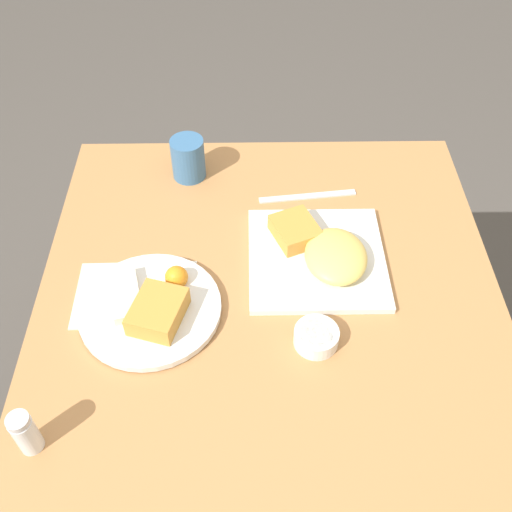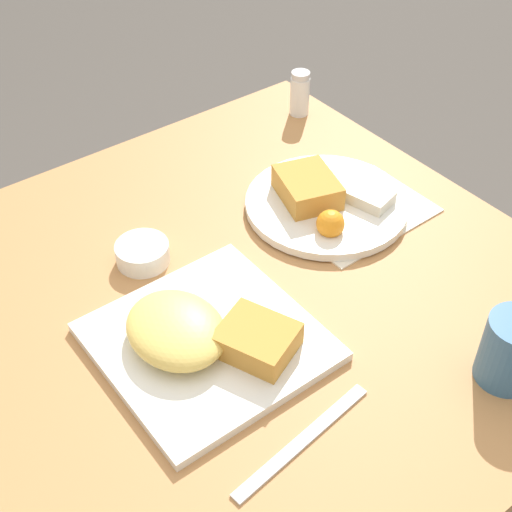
{
  "view_description": "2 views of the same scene",
  "coord_description": "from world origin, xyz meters",
  "views": [
    {
      "loc": [
        -0.74,
        0.04,
        1.64
      ],
      "look_at": [
        0.03,
        0.03,
        0.79
      ],
      "focal_mm": 42.0,
      "sensor_mm": 36.0,
      "label": 1
    },
    {
      "loc": [
        0.59,
        -0.42,
        1.47
      ],
      "look_at": [
        -0.02,
        0.04,
        0.79
      ],
      "focal_mm": 50.0,
      "sensor_mm": 36.0,
      "label": 2
    }
  ],
  "objects": [
    {
      "name": "ground_plane",
      "position": [
        0.0,
        0.0,
        0.0
      ],
      "size": [
        8.0,
        8.0,
        0.0
      ],
      "primitive_type": "plane",
      "color": "#4C4742"
    },
    {
      "name": "dining_table",
      "position": [
        0.0,
        0.0,
        0.66
      ],
      "size": [
        0.89,
        0.89,
        0.75
      ],
      "color": "#B27A47",
      "rests_on": "ground_plane"
    },
    {
      "name": "menu_card",
      "position": [
        -0.03,
        0.26,
        0.75
      ],
      "size": [
        0.16,
        0.23,
        0.0
      ],
      "rotation": [
        0.0,
        0.0,
        0.02
      ],
      "color": "beige",
      "rests_on": "dining_table"
    },
    {
      "name": "plate_square_near",
      "position": [
        0.05,
        -0.1,
        0.77
      ],
      "size": [
        0.27,
        0.27,
        0.06
      ],
      "color": "white",
      "rests_on": "dining_table"
    },
    {
      "name": "plate_oval_far",
      "position": [
        -0.07,
        0.22,
        0.77
      ],
      "size": [
        0.26,
        0.26,
        0.05
      ],
      "color": "white",
      "rests_on": "menu_card"
    },
    {
      "name": "sauce_ramekin",
      "position": [
        -0.14,
        -0.08,
        0.77
      ],
      "size": [
        0.08,
        0.08,
        0.03
      ],
      "color": "white",
      "rests_on": "dining_table"
    },
    {
      "name": "salt_shaker",
      "position": [
        -0.33,
        0.38,
        0.79
      ],
      "size": [
        0.04,
        0.04,
        0.09
      ],
      "color": "white",
      "rests_on": "dining_table"
    },
    {
      "name": "butter_knife",
      "position": [
        0.24,
        -0.09,
        0.75
      ],
      "size": [
        0.04,
        0.22,
        0.0
      ],
      "rotation": [
        0.0,
        0.0,
        1.69
      ],
      "color": "silver",
      "rests_on": "dining_table"
    },
    {
      "name": "coffee_mug",
      "position": [
        0.32,
        0.17,
        0.8
      ],
      "size": [
        0.08,
        0.08,
        0.1
      ],
      "color": "#386693",
      "rests_on": "dining_table"
    }
  ]
}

